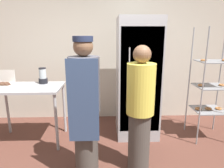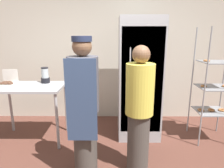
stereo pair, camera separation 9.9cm
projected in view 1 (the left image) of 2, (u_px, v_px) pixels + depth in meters
back_wall at (105, 53)px, 4.02m from camera, size 6.40×0.12×2.71m
refrigerator at (137, 78)px, 3.37m from camera, size 0.69×0.76×1.99m
baking_rack at (211, 87)px, 3.24m from camera, size 0.55×0.52×1.83m
prep_counter at (28, 94)px, 3.13m from camera, size 1.07×0.67×0.93m
donut_box at (5, 85)px, 3.03m from camera, size 0.24×0.21×0.25m
blender_pitcher at (43, 76)px, 3.28m from camera, size 0.14×0.14×0.26m
person_baker at (85, 106)px, 2.37m from camera, size 0.36×0.38×1.70m
person_customer at (140, 110)px, 2.44m from camera, size 0.34×0.34×1.60m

